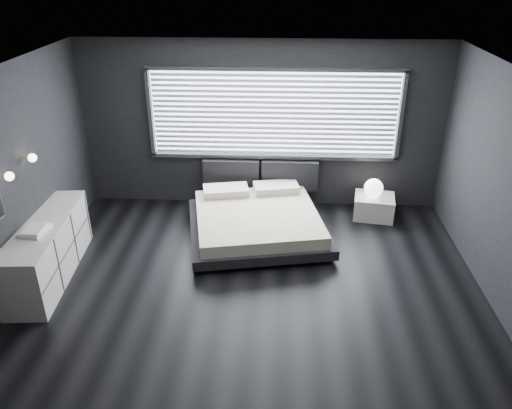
{
  "coord_description": "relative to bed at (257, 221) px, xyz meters",
  "views": [
    {
      "loc": [
        0.31,
        -5.2,
        3.95
      ],
      "look_at": [
        0.0,
        0.85,
        0.9
      ],
      "focal_mm": 35.0,
      "sensor_mm": 36.0,
      "label": 1
    }
  ],
  "objects": [
    {
      "name": "room",
      "position": [
        0.02,
        -1.59,
        1.15
      ],
      "size": [
        6.04,
        6.0,
        2.8
      ],
      "color": "black",
      "rests_on": "ground"
    },
    {
      "name": "window",
      "position": [
        0.22,
        1.11,
        1.36
      ],
      "size": [
        4.14,
        0.09,
        1.52
      ],
      "color": "white",
      "rests_on": "ground"
    },
    {
      "name": "headboard",
      "position": [
        0.01,
        1.05,
        0.32
      ],
      "size": [
        1.96,
        0.16,
        0.52
      ],
      "color": "black",
      "rests_on": "ground"
    },
    {
      "name": "sconce_near",
      "position": [
        -2.86,
        -1.54,
        1.35
      ],
      "size": [
        0.18,
        0.11,
        0.11
      ],
      "color": "silver",
      "rests_on": "ground"
    },
    {
      "name": "sconce_far",
      "position": [
        -2.86,
        -0.94,
        1.35
      ],
      "size": [
        0.18,
        0.11,
        0.11
      ],
      "color": "silver",
      "rests_on": "ground"
    },
    {
      "name": "bed",
      "position": [
        0.0,
        0.0,
        0.0
      ],
      "size": [
        2.39,
        2.31,
        0.53
      ],
      "color": "black",
      "rests_on": "ground"
    },
    {
      "name": "nightstand",
      "position": [
        1.91,
        0.71,
        -0.06
      ],
      "size": [
        0.72,
        0.63,
        0.37
      ],
      "primitive_type": "cube",
      "rotation": [
        0.0,
        0.0,
        -0.15
      ],
      "color": "silver",
      "rests_on": "ground"
    },
    {
      "name": "orb_lamp",
      "position": [
        1.88,
        0.7,
        0.28
      ],
      "size": [
        0.31,
        0.31,
        0.31
      ],
      "primitive_type": "sphere",
      "color": "white",
      "rests_on": "nightstand"
    },
    {
      "name": "dresser",
      "position": [
        -2.75,
        -1.24,
        0.16
      ],
      "size": [
        0.72,
        2.05,
        0.81
      ],
      "color": "silver",
      "rests_on": "ground"
    },
    {
      "name": "book_stack",
      "position": [
        -2.73,
        -1.48,
        0.59
      ],
      "size": [
        0.32,
        0.39,
        0.08
      ],
      "color": "white",
      "rests_on": "dresser"
    }
  ]
}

